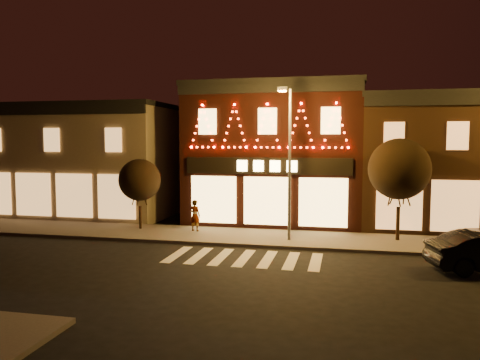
% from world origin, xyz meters
% --- Properties ---
extents(ground, '(120.00, 120.00, 0.00)m').
position_xyz_m(ground, '(0.00, 0.00, 0.00)').
color(ground, black).
rests_on(ground, ground).
extents(sidewalk_far, '(44.00, 4.00, 0.15)m').
position_xyz_m(sidewalk_far, '(2.00, 8.00, 0.07)').
color(sidewalk_far, '#47423D').
rests_on(sidewalk_far, ground).
extents(building_left, '(12.20, 8.28, 7.30)m').
position_xyz_m(building_left, '(-13.00, 13.99, 3.66)').
color(building_left, '#7D6E59').
rests_on(building_left, ground).
extents(building_pulp, '(10.20, 8.34, 8.30)m').
position_xyz_m(building_pulp, '(0.00, 13.98, 4.16)').
color(building_pulp, black).
rests_on(building_pulp, ground).
extents(building_right_a, '(9.20, 8.28, 7.50)m').
position_xyz_m(building_right_a, '(9.50, 13.99, 3.76)').
color(building_right_a, '#352012').
rests_on(building_right_a, ground).
extents(streetlamp_mid, '(0.50, 1.67, 7.25)m').
position_xyz_m(streetlamp_mid, '(1.47, 7.23, 4.41)').
color(streetlamp_mid, '#59595E').
rests_on(streetlamp_mid, sidewalk_far).
extents(tree_left, '(2.28, 2.28, 3.82)m').
position_xyz_m(tree_left, '(-6.80, 8.63, 2.82)').
color(tree_left, black).
rests_on(tree_left, sidewalk_far).
extents(tree_right, '(2.95, 2.95, 4.93)m').
position_xyz_m(tree_right, '(6.65, 8.56, 3.60)').
color(tree_right, black).
rests_on(tree_right, sidewalk_far).
extents(pedestrian, '(0.70, 0.55, 1.67)m').
position_xyz_m(pedestrian, '(-3.66, 8.59, 0.99)').
color(pedestrian, gray).
rests_on(pedestrian, sidewalk_far).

